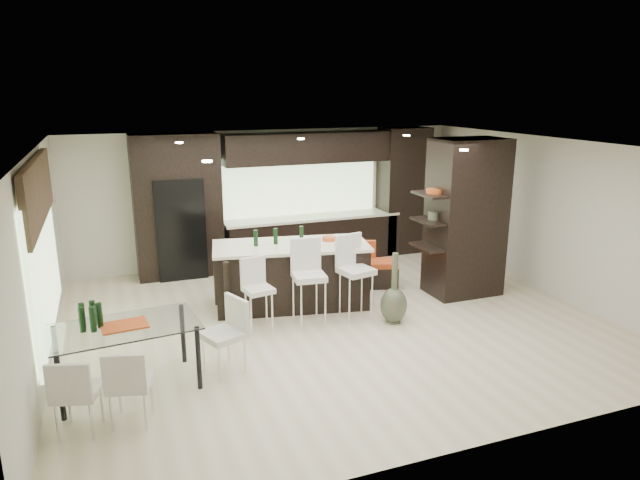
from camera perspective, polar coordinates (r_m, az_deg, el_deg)
name	(u,v)px	position (r m, az deg, el deg)	size (l,w,h in m)	color
ground	(334,321)	(8.95, 1.37, -8.07)	(8.00, 8.00, 0.00)	beige
back_wall	(270,197)	(11.75, -5.01, 4.35)	(8.00, 0.02, 2.70)	beige
left_wall	(39,265)	(7.98, -26.29, -2.26)	(0.02, 7.00, 2.70)	beige
right_wall	(548,216)	(10.65, 21.82, 2.22)	(0.02, 7.00, 2.70)	beige
ceiling	(335,146)	(8.28, 1.49, 9.41)	(8.00, 7.00, 0.02)	white
window_left	(44,260)	(8.16, -25.89, -1.84)	(0.04, 3.20, 1.90)	#B2D199
window_back	(298,186)	(11.86, -2.18, 5.47)	(3.40, 0.04, 1.20)	#B2D199
stone_accent	(37,191)	(7.97, -26.41, 4.38)	(0.08, 3.00, 0.80)	brown
ceiling_spots	(328,146)	(8.51, 0.84, 9.43)	(4.00, 3.00, 0.02)	white
back_cabinetry	(298,198)	(11.59, -2.18, 4.24)	(6.80, 0.68, 2.70)	black
refrigerator	(179,227)	(11.11, -13.89, 1.24)	(0.90, 0.68, 1.90)	black
partition_column	(466,218)	(10.08, 14.38, 2.17)	(1.20, 0.80, 2.70)	black
kitchen_island	(291,275)	(9.41, -2.90, -3.49)	(2.52, 1.08, 1.05)	black
stool_left	(259,303)	(8.48, -6.15, -6.25)	(0.39, 0.39, 0.89)	silver
stool_mid	(309,292)	(8.63, -1.10, -5.17)	(0.47, 0.47, 1.06)	silver
stool_right	(356,286)	(8.90, 3.61, -4.57)	(0.47, 0.47, 1.06)	silver
bench	(363,273)	(10.41, 4.32, -3.35)	(1.23, 0.47, 0.47)	black
floor_vase	(394,288)	(8.77, 7.43, -4.80)	(0.41, 0.41, 1.11)	#424935
dining_table	(127,357)	(7.28, -18.70, -11.06)	(1.67, 0.94, 0.80)	white
chair_near	(131,388)	(6.59, -18.39, -13.82)	(0.44, 0.44, 0.82)	silver
chair_far	(78,397)	(6.61, -23.03, -14.24)	(0.44, 0.44, 0.81)	silver
chair_end	(223,340)	(7.36, -9.63, -9.80)	(0.48, 0.48, 0.88)	silver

